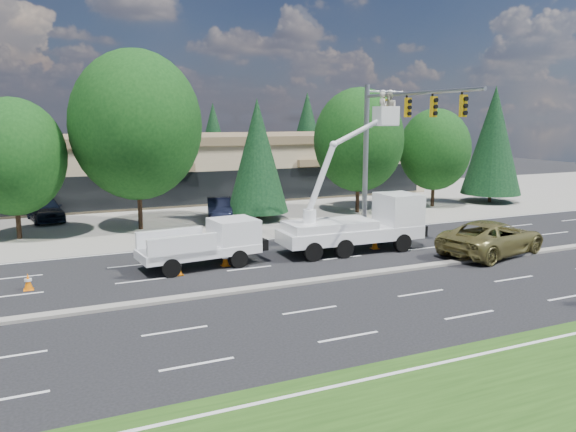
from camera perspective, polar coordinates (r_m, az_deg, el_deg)
name	(u,v)px	position (r m, az deg, el deg)	size (l,w,h in m)	color
ground	(276,287)	(23.68, -1.22, -7.21)	(140.00, 140.00, 0.00)	black
concrete_apron	(171,214)	(42.36, -11.85, 0.22)	(140.00, 22.00, 0.01)	gray
road_median	(276,285)	(23.66, -1.22, -7.07)	(120.00, 0.55, 0.12)	gray
strip_mall	(145,165)	(51.74, -14.36, 4.99)	(50.40, 15.40, 5.50)	tan
tree_front_c	(13,157)	(35.93, -26.16, 5.41)	(5.90, 5.90, 8.18)	#332114
tree_front_d	(136,125)	(36.32, -15.16, 8.88)	(8.05, 8.05, 11.18)	#332114
tree_front_e	(257,156)	(38.50, -3.12, 6.13)	(4.21, 4.21, 8.31)	#332114
tree_front_f	(359,140)	(41.99, 7.19, 7.67)	(6.65, 6.65, 9.22)	#332114
tree_front_g	(435,150)	(46.05, 14.68, 6.55)	(5.59, 5.59, 7.76)	#332114
tree_front_h	(493,140)	(50.00, 20.13, 7.23)	(4.89, 4.89, 9.64)	#332114
tree_back_b	(84,132)	(63.05, -20.01, 8.02)	(5.27, 5.27, 10.38)	#332114
tree_back_c	(213,139)	(65.64, -7.59, 7.81)	(4.43, 4.43, 8.74)	#332114
tree_back_d	(307,131)	(70.01, 1.95, 8.62)	(5.14, 5.14, 10.14)	#332114
signal_mast	(386,134)	(33.67, 9.95, 8.20)	(2.76, 10.16, 9.00)	gray
utility_pickup	(208,248)	(26.96, -8.17, -3.22)	(5.83, 2.67, 2.17)	white
bucket_truck	(362,218)	(29.92, 7.56, -0.15)	(7.79, 2.67, 8.42)	white
traffic_cone_a	(28,282)	(25.52, -24.89, -6.09)	(0.40, 0.40, 0.70)	orange
traffic_cone_b	(178,268)	(25.80, -11.09, -5.17)	(0.40, 0.40, 0.70)	orange
traffic_cone_c	(225,259)	(27.01, -6.38, -4.36)	(0.40, 0.40, 0.70)	orange
traffic_cone_d	(375,243)	(30.70, 8.82, -2.69)	(0.40, 0.40, 0.70)	orange
minivan	(492,238)	(30.87, 20.05, -2.08)	(2.94, 6.37, 1.77)	olive
parked_car_west	(45,209)	(41.98, -23.46, 0.67)	(1.98, 4.92, 1.68)	black
parked_car_east	(219,209)	(39.23, -6.99, 0.71)	(1.61, 4.61, 1.52)	black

